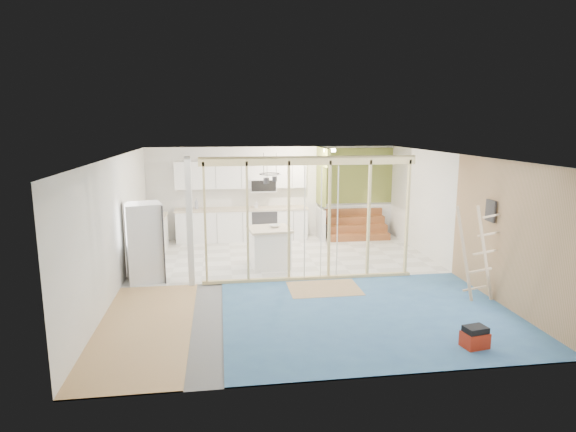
{
  "coord_description": "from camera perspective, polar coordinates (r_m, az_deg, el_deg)",
  "views": [
    {
      "loc": [
        -1.49,
        -9.48,
        3.21
      ],
      "look_at": [
        -0.05,
        0.6,
        1.27
      ],
      "focal_mm": 30.0,
      "sensor_mm": 36.0,
      "label": 1
    }
  ],
  "objects": [
    {
      "name": "base_cabinets",
      "position": [
        13.13,
        -8.45,
        -1.38
      ],
      "size": [
        4.45,
        2.24,
        0.93
      ],
      "color": "white",
      "rests_on": "room"
    },
    {
      "name": "ladder",
      "position": [
        9.39,
        21.51,
        -4.16
      ],
      "size": [
        0.95,
        0.11,
        1.77
      ],
      "rotation": [
        0.0,
        0.0,
        -0.18
      ],
      "color": "tan",
      "rests_on": "room"
    },
    {
      "name": "pot_rack",
      "position": [
        11.5,
        -2.17,
        4.73
      ],
      "size": [
        0.52,
        0.52,
        0.72
      ],
      "color": "black",
      "rests_on": "room"
    },
    {
      "name": "bowl",
      "position": [
        10.95,
        -1.59,
        -1.19
      ],
      "size": [
        0.32,
        0.32,
        0.06
      ],
      "primitive_type": "imported",
      "rotation": [
        0.0,
        0.0,
        0.43
      ],
      "color": "white",
      "rests_on": "island"
    },
    {
      "name": "electrical_panel",
      "position": [
        9.59,
        22.89,
        0.57
      ],
      "size": [
        0.04,
        0.3,
        0.4
      ],
      "primitive_type": "cube",
      "color": "#323237",
      "rests_on": "room"
    },
    {
      "name": "soap_bottle_b",
      "position": [
        13.38,
        -3.77,
        1.4
      ],
      "size": [
        0.11,
        0.11,
        0.2
      ],
      "primitive_type": "imported",
      "rotation": [
        0.0,
        0.0,
        -0.22
      ],
      "color": "silver",
      "rests_on": "base_cabinets"
    },
    {
      "name": "upper_cabinets",
      "position": [
        13.38,
        -5.31,
        4.79
      ],
      "size": [
        3.6,
        0.41,
        0.85
      ],
      "color": "white",
      "rests_on": "room"
    },
    {
      "name": "ceiling_light",
      "position": [
        12.83,
        4.96,
        7.77
      ],
      "size": [
        0.32,
        0.32,
        0.08
      ],
      "primitive_type": "cylinder",
      "color": "#FFEABF",
      "rests_on": "room"
    },
    {
      "name": "stud_frame",
      "position": [
        9.7,
        -0.46,
        1.1
      ],
      "size": [
        4.66,
        0.14,
        2.6
      ],
      "color": "#E2D48A",
      "rests_on": "room"
    },
    {
      "name": "sheathing_panel",
      "position": [
        9.18,
        24.91,
        -2.24
      ],
      "size": [
        0.02,
        4.0,
        2.6
      ],
      "primitive_type": "cube",
      "color": "tan",
      "rests_on": "room"
    },
    {
      "name": "soap_bottle_a",
      "position": [
        13.42,
        -10.8,
        1.46
      ],
      "size": [
        0.15,
        0.15,
        0.29
      ],
      "primitive_type": "imported",
      "rotation": [
        0.0,
        0.0,
        0.39
      ],
      "color": "#9EA1B0",
      "rests_on": "base_cabinets"
    },
    {
      "name": "room",
      "position": [
        9.78,
        0.8,
        -0.46
      ],
      "size": [
        7.01,
        8.01,
        2.61
      ],
      "color": "slate",
      "rests_on": "ground"
    },
    {
      "name": "island",
      "position": [
        10.99,
        -2.22,
        -3.75
      ],
      "size": [
        1.01,
        1.01,
        0.91
      ],
      "rotation": [
        0.0,
        0.0,
        0.1
      ],
      "color": "white",
      "rests_on": "room"
    },
    {
      "name": "floor_overlays",
      "position": [
        10.18,
        1.13,
        -7.52
      ],
      "size": [
        7.0,
        8.0,
        0.03
      ],
      "color": "silver",
      "rests_on": "room"
    },
    {
      "name": "fridge",
      "position": [
        10.33,
        -16.61,
        -3.03
      ],
      "size": [
        0.87,
        0.84,
        1.64
      ],
      "rotation": [
        0.0,
        0.0,
        0.26
      ],
      "color": "white",
      "rests_on": "room"
    },
    {
      "name": "green_partition",
      "position": [
        13.79,
        6.85,
        1.27
      ],
      "size": [
        2.25,
        1.51,
        2.6
      ],
      "color": "olive",
      "rests_on": "room"
    },
    {
      "name": "toolbox",
      "position": [
        7.7,
        21.27,
        -13.31
      ],
      "size": [
        0.39,
        0.32,
        0.34
      ],
      "rotation": [
        0.0,
        0.0,
        0.18
      ],
      "color": "#9A210E",
      "rests_on": "room"
    }
  ]
}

